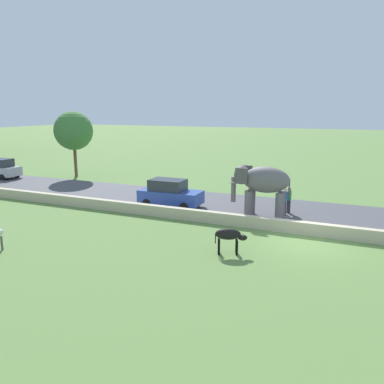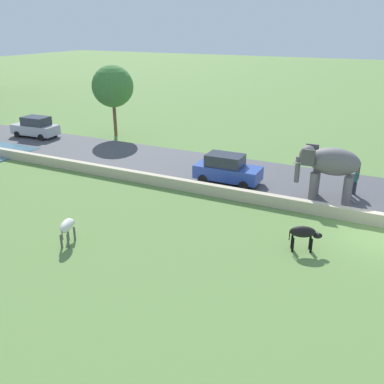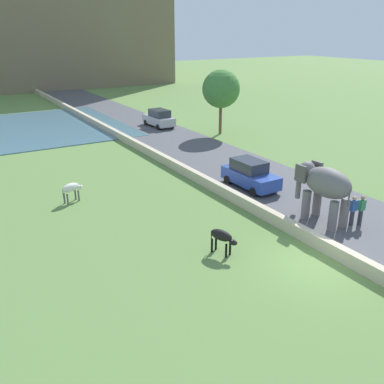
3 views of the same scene
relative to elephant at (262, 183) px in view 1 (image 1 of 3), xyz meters
The scene contains 9 objects.
ground_plane 4.98m from the elephant, 138.80° to the right, with size 220.00×220.00×0.00m, color #608442.
road_surface 17.20m from the elephant, 84.68° to the left, with size 7.00×120.00×0.06m, color #4C4C51.
barrier_wall 15.27m from the elephant, 98.40° to the left, with size 0.40×110.00×0.64m, color beige.
elephant is the anchor object (origin of this frame).
person_beside_elephant 1.92m from the elephant, 50.33° to the right, with size 0.36×0.22×1.63m.
person_trailing 2.26m from the elephant, 43.92° to the right, with size 0.36×0.22×1.63m.
car_blue 6.02m from the elephant, 89.93° to the left, with size 1.85×4.03×1.80m.
cow_black 6.42m from the elephant, behind, with size 0.81×1.41×1.15m.
tree_near 20.42m from the elephant, 70.37° to the left, with size 3.50×3.50×5.97m.
Camera 1 is at (-18.16, -2.07, 6.19)m, focal length 36.34 mm.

